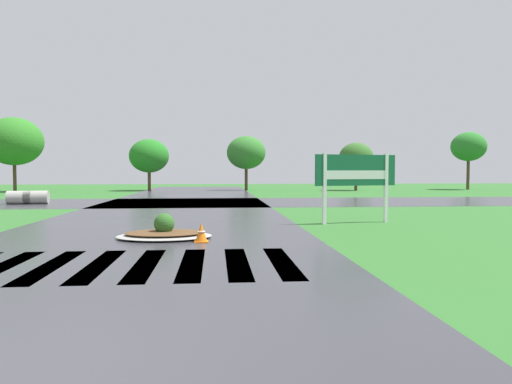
{
  "coord_description": "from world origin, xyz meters",
  "views": [
    {
      "loc": [
        1.82,
        -4.08,
        1.85
      ],
      "look_at": [
        3.2,
        11.97,
        1.11
      ],
      "focal_mm": 33.26,
      "sensor_mm": 36.0,
      "label": 1
    }
  ],
  "objects": [
    {
      "name": "crosswalk_stripes",
      "position": [
        0.0,
        5.29,
        0.0
      ],
      "size": [
        6.75,
        3.36,
        0.01
      ],
      "color": "white",
      "rests_on": "ground"
    },
    {
      "name": "asphalt_roadway",
      "position": [
        0.0,
        10.0,
        0.0
      ],
      "size": [
        9.17,
        80.0,
        0.01
      ],
      "primitive_type": "cube",
      "color": "#35353A",
      "rests_on": "ground"
    },
    {
      "name": "asphalt_cross_road",
      "position": [
        0.0,
        23.27,
        0.0
      ],
      "size": [
        90.0,
        8.26,
        0.01
      ],
      "primitive_type": "cube",
      "color": "#35353A",
      "rests_on": "ground"
    },
    {
      "name": "traffic_cone",
      "position": [
        1.45,
        8.1,
        0.24
      ],
      "size": [
        0.36,
        0.36,
        0.5
      ],
      "color": "orange",
      "rests_on": "ground"
    },
    {
      "name": "median_island",
      "position": [
        0.43,
        8.92,
        0.14
      ],
      "size": [
        2.58,
        1.81,
        0.68
      ],
      "color": "#9E9B93",
      "rests_on": "ground"
    },
    {
      "name": "drainage_pipe_stack",
      "position": [
        -8.41,
        22.76,
        0.37
      ],
      "size": [
        2.17,
        0.96,
        0.73
      ],
      "color": "#9E9B93",
      "rests_on": "ground"
    },
    {
      "name": "estate_billboard",
      "position": [
        6.7,
        12.06,
        1.72
      ],
      "size": [
        3.02,
        0.71,
        2.44
      ],
      "rotation": [
        0.0,
        0.0,
        3.35
      ],
      "color": "white",
      "rests_on": "ground"
    },
    {
      "name": "background_treeline",
      "position": [
        -1.08,
        38.7,
        3.79
      ],
      "size": [
        45.17,
        5.97,
        6.33
      ],
      "color": "#4C3823",
      "rests_on": "ground"
    }
  ]
}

